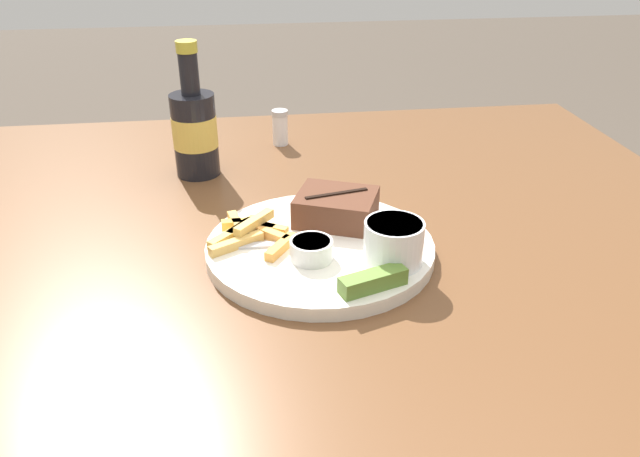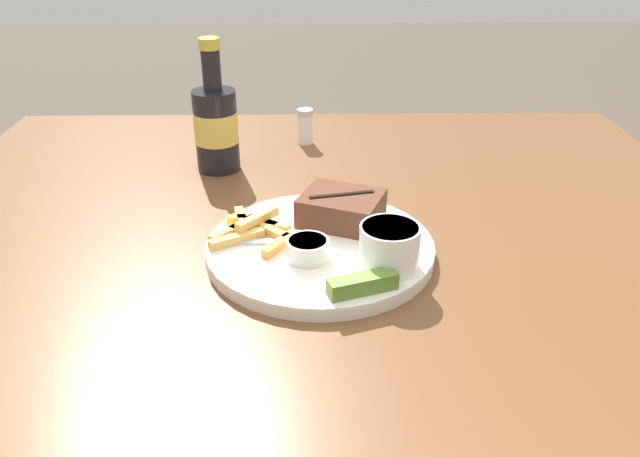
{
  "view_description": "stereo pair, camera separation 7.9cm",
  "coord_description": "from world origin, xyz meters",
  "px_view_note": "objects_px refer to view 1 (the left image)",
  "views": [
    {
      "loc": [
        -0.09,
        -0.69,
        1.19
      ],
      "look_at": [
        0.0,
        0.0,
        0.81
      ],
      "focal_mm": 35.0,
      "sensor_mm": 36.0,
      "label": 1
    },
    {
      "loc": [
        -0.01,
        -0.69,
        1.19
      ],
      "look_at": [
        0.0,
        0.0,
        0.81
      ],
      "focal_mm": 35.0,
      "sensor_mm": 36.0,
      "label": 2
    }
  ],
  "objects_px": {
    "dinner_plate": "(320,248)",
    "steak_portion": "(336,207)",
    "coleslaw_cup": "(394,240)",
    "fork_utensil": "(260,244)",
    "dipping_sauce_cup": "(311,249)",
    "pickle_spear": "(373,281)",
    "beer_bottle": "(195,129)",
    "salt_shaker": "(280,127)"
  },
  "relations": [
    {
      "from": "pickle_spear",
      "to": "coleslaw_cup",
      "type": "bearing_deg",
      "value": 56.24
    },
    {
      "from": "coleslaw_cup",
      "to": "salt_shaker",
      "type": "xyz_separation_m",
      "value": [
        -0.1,
        0.47,
        -0.02
      ]
    },
    {
      "from": "dinner_plate",
      "to": "salt_shaker",
      "type": "xyz_separation_m",
      "value": [
        -0.02,
        0.41,
        0.02
      ]
    },
    {
      "from": "dipping_sauce_cup",
      "to": "beer_bottle",
      "type": "relative_size",
      "value": 0.24
    },
    {
      "from": "dinner_plate",
      "to": "coleslaw_cup",
      "type": "height_order",
      "value": "coleslaw_cup"
    },
    {
      "from": "dipping_sauce_cup",
      "to": "fork_utensil",
      "type": "distance_m",
      "value": 0.07
    },
    {
      "from": "beer_bottle",
      "to": "coleslaw_cup",
      "type": "bearing_deg",
      "value": -54.77
    },
    {
      "from": "coleslaw_cup",
      "to": "fork_utensil",
      "type": "height_order",
      "value": "coleslaw_cup"
    },
    {
      "from": "dipping_sauce_cup",
      "to": "dinner_plate",
      "type": "bearing_deg",
      "value": 67.86
    },
    {
      "from": "dinner_plate",
      "to": "fork_utensil",
      "type": "xyz_separation_m",
      "value": [
        -0.08,
        0.0,
        0.01
      ]
    },
    {
      "from": "salt_shaker",
      "to": "fork_utensil",
      "type": "bearing_deg",
      "value": -98.0
    },
    {
      "from": "steak_portion",
      "to": "beer_bottle",
      "type": "bearing_deg",
      "value": 130.18
    },
    {
      "from": "dipping_sauce_cup",
      "to": "pickle_spear",
      "type": "bearing_deg",
      "value": -50.35
    },
    {
      "from": "pickle_spear",
      "to": "fork_utensil",
      "type": "height_order",
      "value": "pickle_spear"
    },
    {
      "from": "steak_portion",
      "to": "pickle_spear",
      "type": "xyz_separation_m",
      "value": [
        0.02,
        -0.17,
        -0.01
      ]
    },
    {
      "from": "fork_utensil",
      "to": "salt_shaker",
      "type": "xyz_separation_m",
      "value": [
        0.06,
        0.41,
        0.01
      ]
    },
    {
      "from": "fork_utensil",
      "to": "salt_shaker",
      "type": "height_order",
      "value": "salt_shaker"
    },
    {
      "from": "beer_bottle",
      "to": "steak_portion",
      "type": "bearing_deg",
      "value": -49.82
    },
    {
      "from": "beer_bottle",
      "to": "salt_shaker",
      "type": "relative_size",
      "value": 3.33
    },
    {
      "from": "dinner_plate",
      "to": "steak_portion",
      "type": "height_order",
      "value": "steak_portion"
    },
    {
      "from": "dipping_sauce_cup",
      "to": "salt_shaker",
      "type": "bearing_deg",
      "value": 90.5
    },
    {
      "from": "steak_portion",
      "to": "dipping_sauce_cup",
      "type": "relative_size",
      "value": 2.43
    },
    {
      "from": "beer_bottle",
      "to": "salt_shaker",
      "type": "xyz_separation_m",
      "value": [
        0.15,
        0.12,
        -0.04
      ]
    },
    {
      "from": "coleslaw_cup",
      "to": "dipping_sauce_cup",
      "type": "distance_m",
      "value": 0.1
    },
    {
      "from": "dinner_plate",
      "to": "coleslaw_cup",
      "type": "xyz_separation_m",
      "value": [
        0.08,
        -0.06,
        0.04
      ]
    },
    {
      "from": "pickle_spear",
      "to": "fork_utensil",
      "type": "bearing_deg",
      "value": 136.76
    },
    {
      "from": "coleslaw_cup",
      "to": "fork_utensil",
      "type": "xyz_separation_m",
      "value": [
        -0.16,
        0.06,
        -0.03
      ]
    },
    {
      "from": "dinner_plate",
      "to": "fork_utensil",
      "type": "height_order",
      "value": "fork_utensil"
    },
    {
      "from": "pickle_spear",
      "to": "beer_bottle",
      "type": "height_order",
      "value": "beer_bottle"
    },
    {
      "from": "dipping_sauce_cup",
      "to": "fork_utensil",
      "type": "relative_size",
      "value": 0.39
    },
    {
      "from": "fork_utensil",
      "to": "dinner_plate",
      "type": "bearing_deg",
      "value": 0.0
    },
    {
      "from": "dipping_sauce_cup",
      "to": "pickle_spear",
      "type": "xyz_separation_m",
      "value": [
        0.06,
        -0.07,
        -0.0
      ]
    },
    {
      "from": "dipping_sauce_cup",
      "to": "fork_utensil",
      "type": "xyz_separation_m",
      "value": [
        -0.06,
        0.04,
        -0.01
      ]
    },
    {
      "from": "dipping_sauce_cup",
      "to": "salt_shaker",
      "type": "xyz_separation_m",
      "value": [
        -0.0,
        0.45,
        0.0
      ]
    },
    {
      "from": "coleslaw_cup",
      "to": "pickle_spear",
      "type": "bearing_deg",
      "value": -123.76
    },
    {
      "from": "beer_bottle",
      "to": "fork_utensil",
      "type": "bearing_deg",
      "value": -72.78
    },
    {
      "from": "salt_shaker",
      "to": "dinner_plate",
      "type": "bearing_deg",
      "value": -87.24
    },
    {
      "from": "pickle_spear",
      "to": "fork_utensil",
      "type": "distance_m",
      "value": 0.17
    },
    {
      "from": "coleslaw_cup",
      "to": "steak_portion",
      "type": "bearing_deg",
      "value": 113.42
    },
    {
      "from": "fork_utensil",
      "to": "beer_bottle",
      "type": "bearing_deg",
      "value": 108.97
    },
    {
      "from": "fork_utensil",
      "to": "steak_portion",
      "type": "bearing_deg",
      "value": 29.02
    },
    {
      "from": "dinner_plate",
      "to": "coleslaw_cup",
      "type": "bearing_deg",
      "value": -36.54
    }
  ]
}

